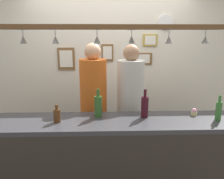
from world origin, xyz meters
TOP-DOWN VIEW (x-y plane):
  - back_wall at (0.00, 1.10)m, footprint 4.40×0.06m
  - bar_counter at (0.00, -0.50)m, footprint 2.70×0.55m
  - overhead_glass_rack at (0.00, -0.30)m, footprint 2.20×0.36m
  - hanging_wineglass_far_left at (-0.87, -0.25)m, footprint 0.07×0.07m
  - hanging_wineglass_left at (-0.55, -0.33)m, footprint 0.07×0.07m
  - hanging_wineglass_center_left at (-0.16, -0.32)m, footprint 0.07×0.07m
  - hanging_wineglass_center at (0.18, -0.24)m, footprint 0.07×0.07m
  - hanging_wineglass_center_right at (0.53, -0.33)m, footprint 0.07×0.07m
  - hanging_wineglass_right at (0.89, -0.31)m, footprint 0.07×0.07m
  - person_left_orange_shirt at (-0.23, 0.30)m, footprint 0.34×0.34m
  - person_right_white_patterned_shirt at (0.24, 0.30)m, footprint 0.34×0.34m
  - bottle_beer_brown_stubby at (-0.56, -0.38)m, footprint 0.07×0.07m
  - bottle_beer_green_import at (1.06, -0.38)m, footprint 0.06×0.06m
  - bottle_wine_dark_red at (0.33, -0.27)m, footprint 0.08×0.08m
  - bottle_champagne_green at (-0.16, -0.23)m, footprint 0.08×0.08m
  - cupcake at (0.87, -0.23)m, footprint 0.06×0.06m
  - picture_frame_lower_pair at (0.51, 1.06)m, footprint 0.30×0.02m
  - picture_frame_crest at (-0.04, 1.06)m, footprint 0.18×0.02m
  - picture_frame_caricature at (-0.68, 1.06)m, footprint 0.26×0.02m
  - picture_frame_upper_small at (0.62, 1.06)m, footprint 0.22×0.02m
  - wall_clock at (0.85, 1.05)m, footprint 0.22×0.03m

SIDE VIEW (x-z plane):
  - bar_counter at x=0.00m, z-range 0.18..1.18m
  - cupcake at x=0.87m, z-range 1.00..1.08m
  - person_right_white_patterned_shirt at x=0.24m, z-range 0.18..1.92m
  - person_left_orange_shirt at x=-0.23m, z-range 0.19..1.95m
  - bottle_beer_brown_stubby at x=-0.56m, z-range 0.99..1.17m
  - bottle_beer_green_import at x=1.06m, z-range 0.98..1.24m
  - bottle_wine_dark_red at x=0.33m, z-range 0.98..1.28m
  - bottle_champagne_green at x=-0.16m, z-range 0.98..1.28m
  - back_wall at x=0.00m, z-range 0.00..2.60m
  - picture_frame_lower_pair at x=0.51m, z-range 1.40..1.58m
  - picture_frame_caricature at x=-0.68m, z-range 1.32..1.66m
  - picture_frame_crest at x=-0.04m, z-range 1.46..1.72m
  - picture_frame_upper_small at x=0.62m, z-range 1.69..1.87m
  - hanging_wineglass_far_left at x=-0.87m, z-range 1.75..1.88m
  - hanging_wineglass_left at x=-0.55m, z-range 1.75..1.88m
  - hanging_wineglass_center_left at x=-0.16m, z-range 1.75..1.88m
  - hanging_wineglass_center at x=0.18m, z-range 1.75..1.88m
  - hanging_wineglass_center_right at x=0.53m, z-range 1.75..1.88m
  - hanging_wineglass_right at x=0.89m, z-range 1.75..1.88m
  - overhead_glass_rack at x=0.00m, z-range 1.91..1.95m
  - wall_clock at x=0.85m, z-range 1.93..2.15m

